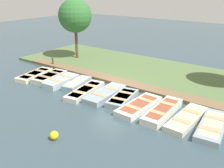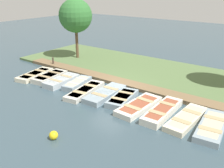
{
  "view_description": "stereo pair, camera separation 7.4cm",
  "coord_description": "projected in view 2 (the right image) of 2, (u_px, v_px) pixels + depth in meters",
  "views": [
    {
      "loc": [
        12.85,
        9.64,
        6.76
      ],
      "look_at": [
        0.25,
        0.39,
        0.65
      ],
      "focal_mm": 40.0,
      "sensor_mm": 36.0,
      "label": 1
    },
    {
      "loc": [
        12.8,
        9.7,
        6.76
      ],
      "look_at": [
        0.25,
        0.39,
        0.65
      ],
      "focal_mm": 40.0,
      "sensor_mm": 36.0,
      "label": 2
    }
  ],
  "objects": [
    {
      "name": "buoy",
      "position": [
        54.0,
        135.0,
        11.78
      ],
      "size": [
        0.42,
        0.42,
        0.42
      ],
      "color": "yellow",
      "rests_on": "ground_plane"
    },
    {
      "name": "rowboat_1",
      "position": [
        50.0,
        77.0,
        19.5
      ],
      "size": [
        3.07,
        1.59,
        0.4
      ],
      "rotation": [
        0.0,
        0.0,
        0.13
      ],
      "color": "beige",
      "rests_on": "ground_plane"
    },
    {
      "name": "rowboat_3",
      "position": [
        77.0,
        83.0,
        18.16
      ],
      "size": [
        2.81,
        1.47,
        0.4
      ],
      "rotation": [
        0.0,
        0.0,
        0.2
      ],
      "color": "#8C9EA8",
      "rests_on": "ground_plane"
    },
    {
      "name": "mooring_post_near",
      "position": [
        53.0,
        62.0,
        22.53
      ],
      "size": [
        0.15,
        0.15,
        0.86
      ],
      "color": "#47382D",
      "rests_on": "ground_plane"
    },
    {
      "name": "rowboat_5",
      "position": [
        105.0,
        94.0,
        16.41
      ],
      "size": [
        3.5,
        1.37,
        0.38
      ],
      "rotation": [
        0.0,
        0.0,
        0.05
      ],
      "color": "#8C9EA8",
      "rests_on": "ground_plane"
    },
    {
      "name": "park_tree_far_left",
      "position": [
        76.0,
        16.0,
        23.36
      ],
      "size": [
        3.13,
        3.13,
        5.79
      ],
      "color": "brown",
      "rests_on": "ground_plane"
    },
    {
      "name": "rowboat_4",
      "position": [
        85.0,
        91.0,
        16.96
      ],
      "size": [
        3.71,
        1.61,
        0.33
      ],
      "rotation": [
        0.0,
        0.0,
        0.16
      ],
      "color": "beige",
      "rests_on": "ground_plane"
    },
    {
      "name": "rowboat_2",
      "position": [
        62.0,
        81.0,
        18.57
      ],
      "size": [
        2.97,
        1.33,
        0.44
      ],
      "rotation": [
        0.0,
        0.0,
        0.08
      ],
      "color": "#B2BCC1",
      "rests_on": "ground_plane"
    },
    {
      "name": "rowboat_0",
      "position": [
        35.0,
        75.0,
        20.05
      ],
      "size": [
        3.43,
        1.76,
        0.35
      ],
      "rotation": [
        0.0,
        0.0,
        0.2
      ],
      "color": "beige",
      "rests_on": "ground_plane"
    },
    {
      "name": "rowboat_7",
      "position": [
        139.0,
        106.0,
        14.79
      ],
      "size": [
        3.48,
        1.38,
        0.34
      ],
      "rotation": [
        0.0,
        0.0,
        -0.05
      ],
      "color": "silver",
      "rests_on": "ground_plane"
    },
    {
      "name": "rowboat_6",
      "position": [
        122.0,
        98.0,
        15.75
      ],
      "size": [
        2.97,
        1.59,
        0.39
      ],
      "rotation": [
        0.0,
        0.0,
        0.18
      ],
      "color": "#8C9EA8",
      "rests_on": "ground_plane"
    },
    {
      "name": "rowboat_10",
      "position": [
        212.0,
        126.0,
        12.62
      ],
      "size": [
        3.5,
        1.51,
        0.35
      ],
      "rotation": [
        0.0,
        0.0,
        0.1
      ],
      "color": "#8C9EA8",
      "rests_on": "ground_plane"
    },
    {
      "name": "shore_bank",
      "position": [
        145.0,
        71.0,
        21.13
      ],
      "size": [
        8.0,
        24.0,
        0.19
      ],
      "color": "#567042",
      "rests_on": "ground_plane"
    },
    {
      "name": "dock_walkway",
      "position": [
        122.0,
        82.0,
        18.51
      ],
      "size": [
        1.13,
        19.73,
        0.26
      ],
      "color": "brown",
      "rests_on": "ground_plane"
    },
    {
      "name": "rowboat_8",
      "position": [
        162.0,
        111.0,
        14.08
      ],
      "size": [
        3.58,
        1.1,
        0.42
      ],
      "rotation": [
        0.0,
        0.0,
        0.02
      ],
      "color": "silver",
      "rests_on": "ground_plane"
    },
    {
      "name": "rowboat_9",
      "position": [
        187.0,
        119.0,
        13.37
      ],
      "size": [
        3.52,
        1.25,
        0.33
      ],
      "rotation": [
        0.0,
        0.0,
        -0.05
      ],
      "color": "beige",
      "rests_on": "ground_plane"
    },
    {
      "name": "ground_plane",
      "position": [
        110.0,
        90.0,
        17.42
      ],
      "size": [
        80.0,
        80.0,
        0.0
      ],
      "primitive_type": "plane",
      "color": "#384C56"
    }
  ]
}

